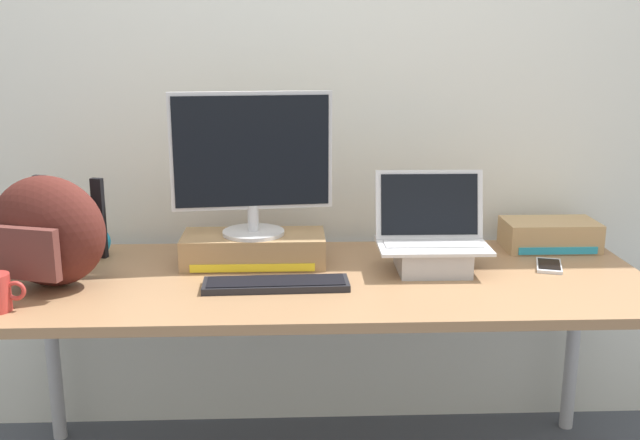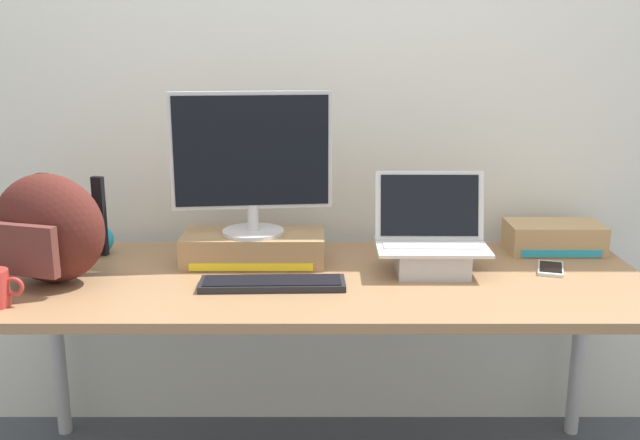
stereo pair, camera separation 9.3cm
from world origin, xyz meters
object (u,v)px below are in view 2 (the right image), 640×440
object	(u,v)px
desktop_monitor	(254,161)
external_keyboard	(275,283)
cell_phone	(553,269)
toner_box_cyan	(556,237)
toner_box_yellow	(256,248)
open_laptop	(433,251)
messenger_backpack	(51,229)
plush_toy	(101,239)

from	to	relation	value
desktop_monitor	external_keyboard	world-z (taller)	desktop_monitor
external_keyboard	cell_phone	world-z (taller)	external_keyboard
cell_phone	toner_box_cyan	xyz separation A→B (m)	(0.07, 0.22, 0.04)
toner_box_yellow	open_laptop	world-z (taller)	open_laptop
messenger_backpack	toner_box_cyan	xyz separation A→B (m)	(1.62, 0.33, -0.12)
open_laptop	cell_phone	size ratio (longest dim) A/B	2.13
toner_box_yellow	plush_toy	xyz separation A→B (m)	(-0.54, 0.10, 0.00)
open_laptop	cell_phone	world-z (taller)	open_laptop
open_laptop	messenger_backpack	size ratio (longest dim) A/B	0.86
desktop_monitor	toner_box_cyan	world-z (taller)	desktop_monitor
desktop_monitor	plush_toy	bearing A→B (deg)	163.67
toner_box_cyan	desktop_monitor	bearing A→B (deg)	-172.41
desktop_monitor	plush_toy	distance (m)	0.62
external_keyboard	messenger_backpack	xyz separation A→B (m)	(-0.67, 0.05, 0.15)
desktop_monitor	toner_box_cyan	bearing A→B (deg)	1.51
plush_toy	external_keyboard	bearing A→B (deg)	-28.84
desktop_monitor	open_laptop	distance (m)	0.64
desktop_monitor	open_laptop	size ratio (longest dim) A/B	1.47
toner_box_yellow	cell_phone	distance (m)	0.96
open_laptop	cell_phone	xyz separation A→B (m)	(0.39, 0.01, -0.06)
messenger_backpack	open_laptop	bearing A→B (deg)	21.56
desktop_monitor	external_keyboard	xyz separation A→B (m)	(0.08, -0.24, -0.33)
plush_toy	toner_box_cyan	bearing A→B (deg)	1.45
messenger_backpack	cell_phone	world-z (taller)	messenger_backpack
toner_box_yellow	open_laptop	bearing A→B (deg)	-8.91
toner_box_yellow	cell_phone	world-z (taller)	toner_box_yellow
external_keyboard	toner_box_cyan	bearing A→B (deg)	19.95
external_keyboard	messenger_backpack	world-z (taller)	messenger_backpack
cell_phone	toner_box_cyan	bearing A→B (deg)	88.16
external_keyboard	toner_box_cyan	distance (m)	1.03
messenger_backpack	toner_box_yellow	bearing A→B (deg)	34.46
toner_box_cyan	toner_box_yellow	bearing A→B (deg)	-172.47
messenger_backpack	cell_phone	size ratio (longest dim) A/B	2.47
cell_phone	toner_box_yellow	bearing A→B (deg)	-167.57
desktop_monitor	toner_box_cyan	distance (m)	1.08
toner_box_yellow	toner_box_cyan	bearing A→B (deg)	7.53
toner_box_yellow	messenger_backpack	bearing A→B (deg)	-162.02
desktop_monitor	external_keyboard	distance (m)	0.41
toner_box_yellow	messenger_backpack	world-z (taller)	messenger_backpack
plush_toy	messenger_backpack	bearing A→B (deg)	-100.79
external_keyboard	messenger_backpack	size ratio (longest dim) A/B	1.07
external_keyboard	cell_phone	bearing A→B (deg)	8.80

